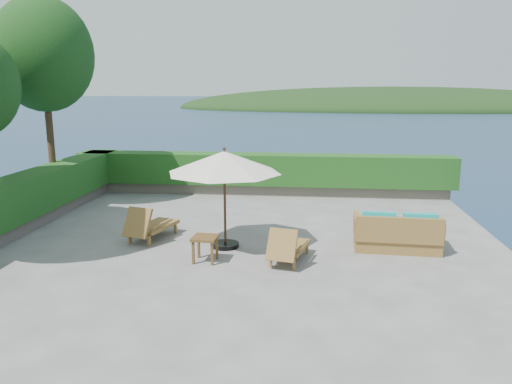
# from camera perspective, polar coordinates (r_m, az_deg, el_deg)

# --- Properties ---
(ground) EXTENTS (12.00, 12.00, 0.00)m
(ground) POSITION_cam_1_polar(r_m,az_deg,el_deg) (11.31, -1.96, -6.26)
(ground) COLOR gray
(ground) RESTS_ON ground
(foundation) EXTENTS (12.00, 12.00, 3.00)m
(foundation) POSITION_cam_1_polar(r_m,az_deg,el_deg) (11.89, -1.90, -13.37)
(foundation) COLOR #564F44
(foundation) RESTS_ON ocean
(ocean) EXTENTS (600.00, 600.00, 0.00)m
(ocean) POSITION_cam_1_polar(r_m,az_deg,el_deg) (12.59, -1.85, -19.34)
(ocean) COLOR #142240
(ocean) RESTS_ON ground
(offshore_island) EXTENTS (126.00, 57.60, 12.60)m
(offshore_island) POSITION_cam_1_polar(r_m,az_deg,el_deg) (152.59, 15.18, 9.20)
(offshore_island) COLOR black
(offshore_island) RESTS_ON ocean
(planter_wall_far) EXTENTS (12.00, 0.60, 0.36)m
(planter_wall_far) POSITION_cam_1_polar(r_m,az_deg,el_deg) (16.65, 0.74, 0.36)
(planter_wall_far) COLOR #665F51
(planter_wall_far) RESTS_ON ground
(planter_wall_left) EXTENTS (0.60, 12.00, 0.36)m
(planter_wall_left) POSITION_cam_1_polar(r_m,az_deg,el_deg) (13.24, -26.79, -4.05)
(planter_wall_left) COLOR #665F51
(planter_wall_left) RESTS_ON ground
(hedge_far) EXTENTS (12.40, 0.90, 1.00)m
(hedge_far) POSITION_cam_1_polar(r_m,az_deg,el_deg) (16.53, 0.75, 2.64)
(hedge_far) COLOR #1C4213
(hedge_far) RESTS_ON planter_wall_far
(hedge_left) EXTENTS (0.90, 12.40, 1.00)m
(hedge_left) POSITION_cam_1_polar(r_m,az_deg,el_deg) (13.08, -27.06, -1.22)
(hedge_left) COLOR #1C4213
(hedge_left) RESTS_ON planter_wall_left
(tree_far) EXTENTS (2.80, 2.80, 6.03)m
(tree_far) POSITION_cam_1_polar(r_m,az_deg,el_deg) (15.77, -23.14, 14.21)
(tree_far) COLOR #48311C
(tree_far) RESTS_ON ground
(patio_umbrella) EXTENTS (2.73, 2.73, 2.26)m
(patio_umbrella) POSITION_cam_1_polar(r_m,az_deg,el_deg) (10.86, -3.64, 3.31)
(patio_umbrella) COLOR black
(patio_umbrella) RESTS_ON ground
(lounge_left) EXTENTS (1.02, 1.61, 0.86)m
(lounge_left) POSITION_cam_1_polar(r_m,az_deg,el_deg) (11.96, -12.05, -3.71)
(lounge_left) COLOR olive
(lounge_left) RESTS_ON ground
(lounge_right) EXTENTS (0.88, 1.50, 0.81)m
(lounge_right) POSITION_cam_1_polar(r_m,az_deg,el_deg) (10.27, 3.68, -6.23)
(lounge_right) COLOR olive
(lounge_right) RESTS_ON ground
(side_table) EXTENTS (0.54, 0.54, 0.54)m
(side_table) POSITION_cam_1_polar(r_m,az_deg,el_deg) (10.32, -5.84, -5.59)
(side_table) COLOR brown
(side_table) RESTS_ON ground
(wicker_loveseat) EXTENTS (1.91, 1.05, 0.91)m
(wicker_loveseat) POSITION_cam_1_polar(r_m,az_deg,el_deg) (11.43, 15.81, -4.69)
(wicker_loveseat) COLOR olive
(wicker_loveseat) RESTS_ON ground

